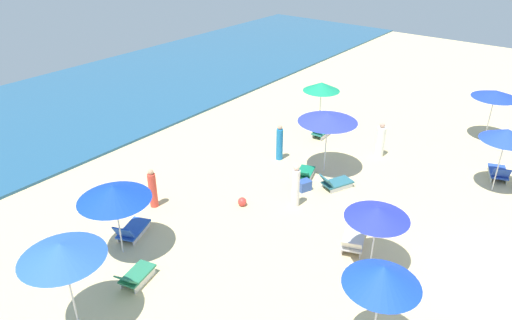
% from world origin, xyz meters
% --- Properties ---
extents(ocean, '(60.00, 13.05, 0.12)m').
position_xyz_m(ocean, '(0.00, 23.48, 0.06)').
color(ocean, '#25597F').
rests_on(ocean, ground_plane).
extents(umbrella_0, '(2.43, 2.43, 2.66)m').
position_xyz_m(umbrella_0, '(2.72, 8.30, 2.47)').
color(umbrella_0, silver).
rests_on(umbrella_0, ground_plane).
extents(lounge_chair_0_0, '(1.47, 1.11, 0.66)m').
position_xyz_m(lounge_chair_0_0, '(1.81, 7.25, 0.24)').
color(lounge_chair_0_0, silver).
rests_on(lounge_chair_0_0, ground_plane).
extents(lounge_chair_0_1, '(1.39, 0.95, 0.66)m').
position_xyz_m(lounge_chair_0_1, '(1.66, 8.61, 0.26)').
color(lounge_chair_0_1, silver).
rests_on(lounge_chair_0_1, ground_plane).
extents(umbrella_1, '(2.09, 2.09, 2.48)m').
position_xyz_m(umbrella_1, '(10.33, 3.77, 2.30)').
color(umbrella_1, silver).
rests_on(umbrella_1, ground_plane).
extents(umbrella_2, '(2.14, 2.14, 2.67)m').
position_xyz_m(umbrella_2, '(-8.60, 9.18, 2.45)').
color(umbrella_2, silver).
rests_on(umbrella_2, ground_plane).
extents(umbrella_3, '(1.81, 1.81, 2.80)m').
position_xyz_m(umbrella_3, '(-4.74, 2.59, 2.54)').
color(umbrella_3, silver).
rests_on(umbrella_3, ground_plane).
extents(umbrella_4, '(1.88, 1.88, 2.64)m').
position_xyz_m(umbrella_4, '(5.48, 2.23, 2.41)').
color(umbrella_4, silver).
rests_on(umbrella_4, ground_plane).
extents(lounge_chair_4_1, '(1.56, 1.09, 0.76)m').
position_xyz_m(lounge_chair_4_1, '(6.60, 2.30, 0.27)').
color(lounge_chair_4_1, silver).
rests_on(lounge_chair_4_1, ground_plane).
extents(umbrella_5, '(1.92, 1.92, 2.20)m').
position_xyz_m(umbrella_5, '(-1.69, 4.05, 2.00)').
color(umbrella_5, silver).
rests_on(umbrella_5, ground_plane).
extents(lounge_chair_5_0, '(1.55, 1.09, 0.70)m').
position_xyz_m(lounge_chair_5_0, '(-1.23, 4.90, 0.27)').
color(lounge_chair_5_0, silver).
rests_on(lounge_chair_5_0, ground_plane).
extents(umbrella_6, '(1.86, 1.86, 2.29)m').
position_xyz_m(umbrella_6, '(6.91, 11.04, 2.07)').
color(umbrella_6, silver).
rests_on(umbrella_6, ground_plane).
extents(lounge_chair_6_0, '(1.35, 0.61, 0.78)m').
position_xyz_m(lounge_chair_6_0, '(5.70, 10.22, 0.26)').
color(lounge_chair_6_0, silver).
rests_on(lounge_chair_6_0, ground_plane).
extents(umbrella_7, '(2.25, 2.25, 2.49)m').
position_xyz_m(umbrella_7, '(-5.94, 10.69, 2.24)').
color(umbrella_7, silver).
rests_on(umbrella_7, ground_plane).
extents(lounge_chair_7_0, '(1.35, 0.86, 0.65)m').
position_xyz_m(lounge_chair_7_0, '(-6.63, 9.21, 0.27)').
color(lounge_chair_7_0, silver).
rests_on(lounge_chair_7_0, ground_plane).
extents(lounge_chair_7_1, '(1.54, 1.13, 0.75)m').
position_xyz_m(lounge_chair_7_1, '(-5.22, 11.12, 0.25)').
color(lounge_chair_7_1, silver).
rests_on(lounge_chair_7_1, ground_plane).
extents(beachgoer_0, '(0.32, 0.32, 1.55)m').
position_xyz_m(beachgoer_0, '(-3.49, 11.96, 0.73)').
color(beachgoer_0, '#E94838').
rests_on(beachgoer_0, ground_plane).
extents(beachgoer_1, '(0.41, 0.41, 1.71)m').
position_xyz_m(beachgoer_1, '(-0.24, 7.81, 0.81)').
color(beachgoer_1, white).
rests_on(beachgoer_1, ground_plane).
extents(beachgoer_2, '(0.50, 0.50, 1.61)m').
position_xyz_m(beachgoer_2, '(5.50, 7.08, 0.74)').
color(beachgoer_2, white).
rests_on(beachgoer_2, ground_plane).
extents(beachgoer_3, '(0.34, 0.34, 1.65)m').
position_xyz_m(beachgoer_3, '(2.49, 10.46, 0.78)').
color(beachgoer_3, '#1F79BD').
rests_on(beachgoer_3, ground_plane).
extents(cooler_box_0, '(0.61, 0.53, 0.42)m').
position_xyz_m(cooler_box_0, '(0.92, 8.14, 0.21)').
color(cooler_box_0, '#3456A9').
rests_on(cooler_box_0, ground_plane).
extents(beach_ball_1, '(0.33, 0.33, 0.33)m').
position_xyz_m(beach_ball_1, '(-1.45, 9.38, 0.17)').
color(beach_ball_1, '#E43C35').
rests_on(beach_ball_1, ground_plane).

